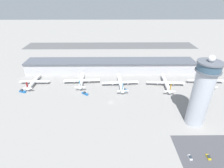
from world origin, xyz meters
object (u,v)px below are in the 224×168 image
at_px(airplane_gate_bravo, 82,80).
at_px(service_truck_baggage, 124,90).
at_px(control_tower, 202,93).
at_px(airplane_gate_alpha, 34,81).
at_px(car_grey_coupe, 208,157).
at_px(airplane_gate_delta, 166,82).
at_px(car_red_hatchback, 190,157).
at_px(service_truck_catering, 23,91).
at_px(service_truck_fuel, 85,94).
at_px(airplane_gate_echo, 206,80).
at_px(airplane_gate_charlie, 120,82).

bearing_deg(airplane_gate_bravo, service_truck_baggage, -19.00).
bearing_deg(control_tower, airplane_gate_bravo, 146.54).
distance_m(airplane_gate_alpha, car_grey_coupe, 179.96).
bearing_deg(car_grey_coupe, airplane_gate_alpha, 146.38).
bearing_deg(airplane_gate_delta, car_red_hatchback, -96.19).
xyz_separation_m(control_tower, service_truck_catering, (-160.71, 48.64, -26.75)).
bearing_deg(service_truck_baggage, airplane_gate_bravo, 161.00).
bearing_deg(service_truck_catering, car_red_hatchback, -29.88).
height_order(airplane_gate_bravo, service_truck_fuel, airplane_gate_bravo).
height_order(airplane_gate_bravo, airplane_gate_echo, airplane_gate_bravo).
xyz_separation_m(airplane_gate_alpha, airplane_gate_charlie, (97.53, -3.93, 0.28)).
distance_m(airplane_gate_delta, car_grey_coupe, 94.63).
height_order(control_tower, service_truck_catering, control_tower).
bearing_deg(service_truck_fuel, airplane_gate_echo, 9.08).
bearing_deg(service_truck_baggage, airplane_gate_charlie, 104.81).
bearing_deg(service_truck_catering, control_tower, -16.84).
distance_m(airplane_gate_charlie, service_truck_fuel, 41.61).
height_order(airplane_gate_charlie, service_truck_fuel, airplane_gate_charlie).
height_order(control_tower, car_red_hatchback, control_tower).
height_order(service_truck_catering, service_truck_baggage, service_truck_catering).
bearing_deg(airplane_gate_charlie, service_truck_baggage, -75.19).
bearing_deg(airplane_gate_echo, car_red_hatchback, -120.06).
xyz_separation_m(control_tower, airplane_gate_bravo, (-100.76, 66.59, -23.30)).
relative_size(airplane_gate_echo, service_truck_baggage, 5.07).
bearing_deg(airplane_gate_alpha, service_truck_baggage, -8.54).
bearing_deg(airplane_gate_delta, airplane_gate_echo, 6.23).
relative_size(airplane_gate_bravo, service_truck_fuel, 5.45).
distance_m(service_truck_catering, car_red_hatchback, 166.32).
bearing_deg(airplane_gate_bravo, car_grey_coupe, -46.29).
height_order(airplane_gate_bravo, airplane_gate_charlie, airplane_gate_charlie).
xyz_separation_m(service_truck_fuel, car_grey_coupe, (89.83, -78.06, -0.26)).
height_order(service_truck_catering, car_red_hatchback, service_truck_catering).
xyz_separation_m(airplane_gate_delta, service_truck_fuel, (-88.09, -16.47, -3.67)).
distance_m(service_truck_catering, car_grey_coupe, 176.76).
bearing_deg(control_tower, airplane_gate_alpha, 157.00).
relative_size(control_tower, airplane_gate_charlie, 1.39).
height_order(control_tower, airplane_gate_echo, control_tower).
xyz_separation_m(airplane_gate_charlie, airplane_gate_delta, (50.56, -1.15, 0.15)).
bearing_deg(airplane_gate_charlie, car_grey_coupe, -61.34).
height_order(airplane_gate_charlie, airplane_gate_echo, airplane_gate_charlie).
bearing_deg(airplane_gate_echo, airplane_gate_delta, -173.77).
height_order(airplane_gate_charlie, service_truck_catering, airplane_gate_charlie).
xyz_separation_m(airplane_gate_bravo, service_truck_catering, (-59.95, -17.95, -3.45)).
bearing_deg(airplane_gate_alpha, airplane_gate_echo, 0.03).
height_order(service_truck_baggage, car_red_hatchback, service_truck_baggage).
bearing_deg(car_grey_coupe, service_truck_catering, 152.09).
distance_m(airplane_gate_bravo, airplane_gate_delta, 94.71).
distance_m(control_tower, service_truck_fuel, 107.52).
bearing_deg(car_red_hatchback, control_tower, 64.24).
relative_size(airplane_gate_delta, service_truck_catering, 5.44).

